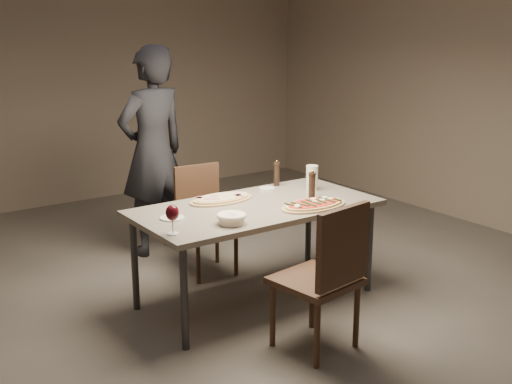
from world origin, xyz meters
TOP-DOWN VIEW (x-y plane):
  - room at (0.00, 0.00)m, footprint 7.00×7.00m
  - dining_table at (0.00, 0.00)m, footprint 1.80×0.90m
  - zucchini_pizza at (0.32, -0.28)m, footprint 0.55×0.30m
  - ham_pizza at (-0.15, 0.25)m, footprint 0.52×0.29m
  - bread_basket at (-0.40, -0.28)m, footprint 0.20×0.20m
  - oil_dish at (0.34, 0.32)m, footprint 0.13×0.13m
  - pepper_mill_left at (0.48, 0.38)m, footprint 0.06×0.06m
  - pepper_mill_right at (0.46, -0.09)m, footprint 0.06×0.06m
  - carafe at (0.63, 0.11)m, footprint 0.10×0.10m
  - wine_glass at (-0.82, -0.24)m, footprint 0.09×0.09m
  - side_plate at (-0.66, 0.06)m, footprint 0.17×0.17m
  - chair_near at (-0.10, -0.91)m, footprint 0.53×0.53m
  - chair_far at (-0.01, 0.76)m, footprint 0.46×0.46m
  - diner at (-0.13, 1.41)m, footprint 0.75×0.55m

SIDE VIEW (x-z plane):
  - chair_far at x=-0.01m, z-range 0.05..0.95m
  - chair_near at x=-0.10m, z-range 0.06..1.05m
  - dining_table at x=0.00m, z-range 0.32..1.07m
  - side_plate at x=-0.66m, z-range 0.75..0.76m
  - oil_dish at x=0.34m, z-range 0.75..0.76m
  - ham_pizza at x=-0.15m, z-range 0.75..0.78m
  - zucchini_pizza at x=0.32m, z-range 0.74..0.79m
  - bread_basket at x=-0.40m, z-range 0.76..0.83m
  - carafe at x=0.63m, z-range 0.75..0.95m
  - pepper_mill_left at x=0.48m, z-range 0.74..0.96m
  - pepper_mill_right at x=0.46m, z-range 0.74..0.96m
  - wine_glass at x=-0.82m, z-range 0.79..0.98m
  - diner at x=-0.13m, z-range 0.00..1.88m
  - room at x=0.00m, z-range -2.10..4.90m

